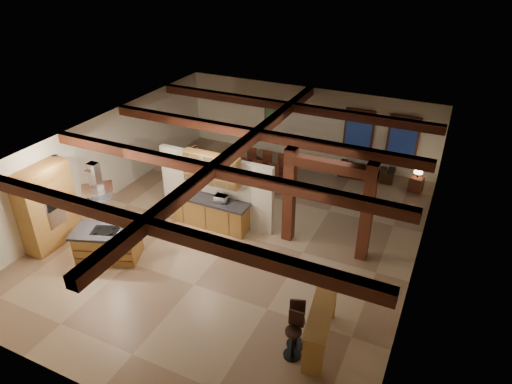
# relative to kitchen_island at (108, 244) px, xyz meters

# --- Properties ---
(ground) EXTENTS (12.00, 12.00, 0.00)m
(ground) POSITION_rel_kitchen_island_xyz_m (2.75, 2.48, -0.45)
(ground) COLOR tan
(ground) RESTS_ON ground
(room_walls) EXTENTS (12.00, 12.00, 12.00)m
(room_walls) POSITION_rel_kitchen_island_xyz_m (2.75, 2.48, 1.33)
(room_walls) COLOR silver
(room_walls) RESTS_ON ground
(ceiling_beams) EXTENTS (10.00, 12.00, 0.28)m
(ceiling_beams) POSITION_rel_kitchen_island_xyz_m (2.75, 2.48, 2.31)
(ceiling_beams) COLOR #411810
(ceiling_beams) RESTS_ON room_walls
(timber_posts) EXTENTS (2.50, 0.30, 2.90)m
(timber_posts) POSITION_rel_kitchen_island_xyz_m (5.25, 2.98, 1.32)
(timber_posts) COLOR #411810
(timber_posts) RESTS_ON ground
(partition_wall) EXTENTS (3.80, 0.18, 2.20)m
(partition_wall) POSITION_rel_kitchen_island_xyz_m (1.75, 2.98, 0.65)
(partition_wall) COLOR silver
(partition_wall) RESTS_ON ground
(pantry_cabinet) EXTENTS (0.67, 1.60, 2.40)m
(pantry_cabinet) POSITION_rel_kitchen_island_xyz_m (-1.92, -0.12, 0.75)
(pantry_cabinet) COLOR #AB8337
(pantry_cabinet) RESTS_ON ground
(back_counter) EXTENTS (2.50, 0.66, 0.94)m
(back_counter) POSITION_rel_kitchen_island_xyz_m (1.75, 2.59, 0.03)
(back_counter) COLOR #AB8337
(back_counter) RESTS_ON ground
(upper_display_cabinet) EXTENTS (1.80, 0.36, 0.95)m
(upper_display_cabinet) POSITION_rel_kitchen_island_xyz_m (1.75, 2.79, 1.40)
(upper_display_cabinet) COLOR #AB8337
(upper_display_cabinet) RESTS_ON partition_wall
(range_hood) EXTENTS (1.10, 1.10, 1.40)m
(range_hood) POSITION_rel_kitchen_island_xyz_m (-0.00, 0.00, 1.33)
(range_hood) COLOR silver
(range_hood) RESTS_ON room_walls
(back_windows) EXTENTS (2.70, 0.07, 1.70)m
(back_windows) POSITION_rel_kitchen_island_xyz_m (5.55, 8.41, 1.05)
(back_windows) COLOR #411810
(back_windows) RESTS_ON room_walls
(framed_art) EXTENTS (0.65, 0.05, 0.85)m
(framed_art) POSITION_rel_kitchen_island_xyz_m (1.25, 8.41, 1.25)
(framed_art) COLOR #411810
(framed_art) RESTS_ON room_walls
(recessed_cans) EXTENTS (3.16, 2.46, 0.03)m
(recessed_cans) POSITION_rel_kitchen_island_xyz_m (0.22, 0.54, 2.42)
(recessed_cans) COLOR silver
(recessed_cans) RESTS_ON room_walls
(kitchen_island) EXTENTS (2.01, 1.51, 0.89)m
(kitchen_island) POSITION_rel_kitchen_island_xyz_m (0.00, 0.00, 0.00)
(kitchen_island) COLOR #AB8337
(kitchen_island) RESTS_ON ground
(dining_table) EXTENTS (1.89, 1.52, 0.58)m
(dining_table) POSITION_rel_kitchen_island_xyz_m (2.00, 5.87, -0.16)
(dining_table) COLOR #3A160E
(dining_table) RESTS_ON ground
(sofa) EXTENTS (2.06, 0.93, 0.59)m
(sofa) POSITION_rel_kitchen_island_xyz_m (5.31, 7.88, -0.15)
(sofa) COLOR black
(sofa) RESTS_ON ground
(microwave) EXTENTS (0.40, 0.28, 0.22)m
(microwave) POSITION_rel_kitchen_island_xyz_m (2.15, 2.59, 0.60)
(microwave) COLOR silver
(microwave) RESTS_ON back_counter
(bar_counter) EXTENTS (0.74, 1.95, 1.00)m
(bar_counter) POSITION_rel_kitchen_island_xyz_m (6.26, -0.47, 0.23)
(bar_counter) COLOR #AB8337
(bar_counter) RESTS_ON ground
(side_table) EXTENTS (0.50, 0.50, 0.54)m
(side_table) POSITION_rel_kitchen_island_xyz_m (7.14, 7.53, -0.18)
(side_table) COLOR #411810
(side_table) RESTS_ON ground
(table_lamp) EXTENTS (0.31, 0.31, 0.37)m
(table_lamp) POSITION_rel_kitchen_island_xyz_m (7.14, 7.53, 0.35)
(table_lamp) COLOR black
(table_lamp) RESTS_ON side_table
(bar_stool_a) EXTENTS (0.39, 0.39, 1.11)m
(bar_stool_a) POSITION_rel_kitchen_island_xyz_m (5.86, -1.00, 0.12)
(bar_stool_a) COLOR black
(bar_stool_a) RESTS_ON ground
(bar_stool_b) EXTENTS (0.42, 0.43, 1.14)m
(bar_stool_b) POSITION_rel_kitchen_island_xyz_m (5.80, -0.70, 0.13)
(bar_stool_b) COLOR black
(bar_stool_b) RESTS_ON ground
(dining_chairs) EXTENTS (1.63, 1.63, 1.05)m
(dining_chairs) POSITION_rel_kitchen_island_xyz_m (2.00, 5.87, 0.09)
(dining_chairs) COLOR #411810
(dining_chairs) RESTS_ON ground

